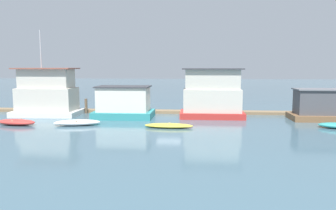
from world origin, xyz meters
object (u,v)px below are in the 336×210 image
Objects in this scene: houseboat_brown at (320,106)px; mooring_post_far_left at (86,106)px; dinghy_yellow at (169,126)px; dinghy_red at (16,122)px; mooring_post_centre at (70,104)px; houseboat_white at (47,94)px; houseboat_teal at (124,103)px; dinghy_white at (77,122)px; houseboat_red at (212,95)px.

mooring_post_far_left is at bearing 174.03° from houseboat_brown.
dinghy_red is at bearing 179.49° from dinghy_yellow.
mooring_post_far_left is at bearing 0.00° from mooring_post_centre.
houseboat_white is at bearing -153.91° from mooring_post_far_left.
houseboat_teal reaches higher than dinghy_white.
houseboat_red is 3.15× the size of mooring_post_centre.
mooring_post_far_left is at bearing 26.09° from houseboat_white.
dinghy_yellow is 12.52m from mooring_post_far_left.
houseboat_teal is (8.44, -0.88, -0.75)m from houseboat_white.
dinghy_white is at bearing 3.11° from dinghy_red.
houseboat_teal is 9.02m from houseboat_red.
houseboat_brown is at bearing 0.33° from houseboat_teal.
mooring_post_far_left is (-13.79, 1.75, -1.49)m from houseboat_red.
mooring_post_far_left is (3.59, 1.76, -1.43)m from houseboat_white.
dinghy_white reaches higher than dinghy_yellow.
dinghy_yellow is at bearing -33.34° from mooring_post_centre.
dinghy_red is (-8.66, -4.94, -1.23)m from houseboat_teal.
dinghy_red is (-17.60, -5.84, -2.04)m from houseboat_red.
mooring_post_far_left reaches higher than dinghy_white.
mooring_post_far_left is at bearing 63.26° from dinghy_red.
mooring_post_far_left is 1.87m from mooring_post_centre.
dinghy_red is at bearing -116.74° from mooring_post_far_left.
houseboat_white is 5.53× the size of mooring_post_far_left.
houseboat_brown is 3.44× the size of mooring_post_far_left.
houseboat_brown is 23.03m from dinghy_white.
dinghy_yellow is at bearing -45.34° from houseboat_teal.
mooring_post_centre reaches higher than dinghy_red.
dinghy_yellow is (13.44, -5.94, -2.06)m from houseboat_white.
houseboat_red is at bearing -6.36° from mooring_post_centre.
dinghy_red reaches higher than dinghy_yellow.
dinghy_red is 8.51m from mooring_post_far_left.
dinghy_red is at bearing -176.89° from dinghy_white.
mooring_post_centre is at bearing 180.00° from mooring_post_far_left.
dinghy_yellow is (5.00, -5.06, -1.31)m from houseboat_teal.
houseboat_white is at bearing 174.04° from houseboat_teal.
dinghy_white is 8.21m from dinghy_yellow.
houseboat_brown reaches higher than dinghy_yellow.
houseboat_red is 13.98m from mooring_post_far_left.
mooring_post_far_left is at bearing 141.96° from dinghy_yellow.
houseboat_red is at bearing 56.52° from dinghy_yellow.
dinghy_yellow is at bearing -160.12° from houseboat_brown.
dinghy_red is at bearing -104.47° from mooring_post_centre.
mooring_post_centre is at bearing 174.45° from houseboat_brown.
houseboat_white is 1.61× the size of houseboat_brown.
houseboat_red is 15.80m from mooring_post_centre.
dinghy_white is (-3.20, -4.64, -1.24)m from houseboat_teal.
houseboat_teal is 19.31m from houseboat_brown.
houseboat_teal reaches higher than mooring_post_far_left.
houseboat_brown is at bearing -1.58° from houseboat_white.
dinghy_white is at bearing -46.50° from houseboat_white.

